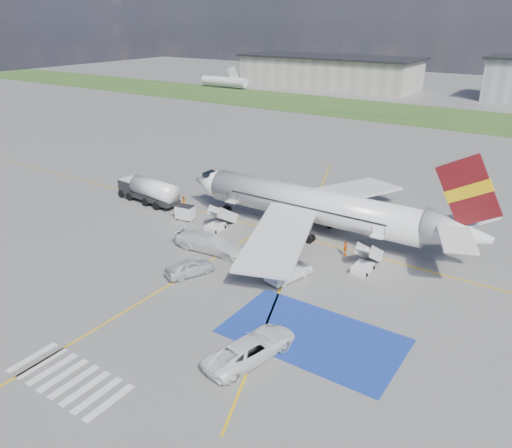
% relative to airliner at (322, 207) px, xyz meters
% --- Properties ---
extents(ground, '(400.00, 400.00, 0.00)m').
position_rel_airliner_xyz_m(ground, '(-1.51, -14.00, -3.39)').
color(ground, '#60605E').
rests_on(ground, ground).
extents(grass_strip, '(400.00, 30.00, 0.01)m').
position_rel_airliner_xyz_m(grass_strip, '(-1.51, 81.00, -3.39)').
color(grass_strip, '#2D4C1E').
rests_on(grass_strip, ground).
extents(taxiway_line_main, '(120.00, 0.20, 0.01)m').
position_rel_airliner_xyz_m(taxiway_line_main, '(-1.51, -2.00, -3.39)').
color(taxiway_line_main, gold).
rests_on(taxiway_line_main, ground).
extents(taxiway_line_cross, '(0.20, 60.00, 0.01)m').
position_rel_airliner_xyz_m(taxiway_line_cross, '(-6.51, -24.00, -3.39)').
color(taxiway_line_cross, gold).
rests_on(taxiway_line_cross, ground).
extents(taxiway_line_diag, '(20.71, 56.45, 0.01)m').
position_rel_airliner_xyz_m(taxiway_line_diag, '(-1.51, -2.00, -3.39)').
color(taxiway_line_diag, gold).
rests_on(taxiway_line_diag, ground).
extents(staging_box, '(14.00, 8.00, 0.01)m').
position_rel_airliner_xyz_m(staging_box, '(8.49, -18.00, -3.39)').
color(staging_box, navy).
rests_on(staging_box, ground).
extents(crosswalk, '(9.00, 4.00, 0.01)m').
position_rel_airliner_xyz_m(crosswalk, '(-3.31, -32.00, -3.39)').
color(crosswalk, silver).
rests_on(crosswalk, ground).
extents(terminal_west, '(60.00, 22.00, 10.00)m').
position_rel_airliner_xyz_m(terminal_west, '(-56.51, 116.00, 1.61)').
color(terminal_west, gray).
rests_on(terminal_west, ground).
extents(airliner, '(36.81, 32.95, 11.92)m').
position_rel_airliner_xyz_m(airliner, '(0.00, 0.00, 0.00)').
color(airliner, silver).
rests_on(airliner, ground).
extents(airstairs_fwd, '(1.90, 5.20, 3.60)m').
position_rel_airliner_xyz_m(airstairs_fwd, '(-11.01, -5.30, -2.77)').
color(airstairs_fwd, silver).
rests_on(airstairs_fwd, ground).
extents(airstairs_aft, '(1.90, 5.20, 3.60)m').
position_rel_airliner_xyz_m(airstairs_aft, '(7.49, -5.30, -2.77)').
color(airstairs_aft, silver).
rests_on(airstairs_aft, ground).
extents(fuel_tanker, '(10.18, 3.70, 3.40)m').
position_rel_airliner_xyz_m(fuel_tanker, '(-24.16, -3.32, -1.96)').
color(fuel_tanker, black).
rests_on(fuel_tanker, ground).
extents(gpu_cart, '(2.37, 1.69, 1.84)m').
position_rel_airliner_xyz_m(gpu_cart, '(-16.08, -5.20, -2.56)').
color(gpu_cart, silver).
rests_on(gpu_cart, ground).
extents(car_silver_a, '(3.67, 5.19, 1.64)m').
position_rel_airliner_xyz_m(car_silver_a, '(-6.20, -15.79, -2.57)').
color(car_silver_a, '#B6B8BE').
rests_on(car_silver_a, ground).
extents(car_silver_b, '(2.84, 5.22, 1.63)m').
position_rel_airliner_xyz_m(car_silver_b, '(2.26, -11.13, -2.58)').
color(car_silver_b, '#B4B7BC').
rests_on(car_silver_b, ground).
extents(van_white_a, '(3.92, 6.38, 2.23)m').
position_rel_airliner_xyz_m(van_white_a, '(5.97, -22.97, -2.28)').
color(van_white_a, white).
rests_on(van_white_a, ground).
extents(van_white_b, '(6.54, 3.05, 2.49)m').
position_rel_airliner_xyz_m(van_white_b, '(-7.83, -10.45, -2.15)').
color(van_white_b, silver).
rests_on(van_white_b, ground).
extents(crew_fwd, '(0.70, 0.54, 1.71)m').
position_rel_airliner_xyz_m(crew_fwd, '(-12.42, -3.23, -2.54)').
color(crew_fwd, orange).
rests_on(crew_fwd, ground).
extents(crew_nose, '(0.88, 0.96, 1.60)m').
position_rel_airliner_xyz_m(crew_nose, '(-18.92, -2.32, -2.60)').
color(crew_nose, orange).
rests_on(crew_nose, ground).
extents(crew_aft, '(0.63, 1.03, 1.63)m').
position_rel_airliner_xyz_m(crew_aft, '(4.58, -3.41, -2.58)').
color(crew_aft, '#F9610D').
rests_on(crew_aft, ground).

